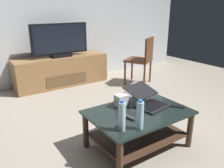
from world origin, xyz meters
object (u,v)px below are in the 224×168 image
at_px(coffee_table, 138,122).
at_px(media_cabinet, 62,71).
at_px(tv_remote, 129,117).
at_px(water_bottle_far, 140,115).
at_px(television, 60,41).
at_px(router_box, 122,101).
at_px(laptop, 148,100).
at_px(water_bottle_near, 122,116).
at_px(dining_chair, 142,58).
at_px(cell_phone, 178,106).

bearing_deg(coffee_table, media_cabinet, 86.76).
bearing_deg(tv_remote, water_bottle_far, -112.72).
xyz_separation_m(media_cabinet, television, (0.00, -0.02, 0.56)).
bearing_deg(router_box, television, 84.56).
height_order(laptop, water_bottle_near, water_bottle_near).
distance_m(router_box, water_bottle_far, 0.49).
bearing_deg(tv_remote, laptop, 9.77).
distance_m(coffee_table, tv_remote, 0.23).
bearing_deg(laptop, media_cabinet, 91.14).
distance_m(television, dining_chair, 1.54).
height_order(dining_chair, laptop, dining_chair).
bearing_deg(media_cabinet, television, -90.00).
height_order(laptop, water_bottle_far, water_bottle_far).
xyz_separation_m(coffee_table, cell_phone, (0.42, -0.15, 0.13)).
distance_m(television, laptop, 2.32).
xyz_separation_m(media_cabinet, cell_phone, (0.28, -2.52, 0.14)).
bearing_deg(water_bottle_near, water_bottle_far, -24.66).
bearing_deg(media_cabinet, water_bottle_far, -97.69).
bearing_deg(router_box, dining_chair, 42.91).
bearing_deg(water_bottle_far, tv_remote, 77.65).
bearing_deg(cell_phone, dining_chair, 22.50).
bearing_deg(tv_remote, coffee_table, 8.81).
distance_m(coffee_table, cell_phone, 0.46).
xyz_separation_m(router_box, water_bottle_far, (-0.15, -0.47, 0.06)).
relative_size(cell_phone, tv_remote, 0.88).
distance_m(water_bottle_near, tv_remote, 0.27).
bearing_deg(coffee_table, water_bottle_far, -129.01).
height_order(media_cabinet, router_box, media_cabinet).
height_order(router_box, cell_phone, router_box).
bearing_deg(dining_chair, cell_phone, -120.17).
relative_size(coffee_table, dining_chair, 1.13).
bearing_deg(laptop, cell_phone, -42.08).
xyz_separation_m(water_bottle_far, tv_remote, (0.05, 0.21, -0.12)).
relative_size(coffee_table, cell_phone, 7.15).
bearing_deg(water_bottle_near, laptop, 27.12).
relative_size(dining_chair, water_bottle_near, 3.22).
distance_m(media_cabinet, television, 0.56).
bearing_deg(tv_remote, router_box, 57.02).
relative_size(media_cabinet, router_box, 12.42).
xyz_separation_m(laptop, water_bottle_far, (-0.40, -0.35, 0.07)).
bearing_deg(router_box, tv_remote, -112.61).
xyz_separation_m(media_cabinet, tv_remote, (-0.31, -2.44, 0.15)).
bearing_deg(tv_remote, cell_phone, -18.39).
height_order(water_bottle_near, tv_remote, water_bottle_near).
bearing_deg(television, cell_phone, -83.53).
xyz_separation_m(dining_chair, cell_phone, (-1.00, -1.72, -0.10)).
xyz_separation_m(water_bottle_near, tv_remote, (0.19, 0.15, -0.12)).
xyz_separation_m(television, water_bottle_near, (-0.50, -2.57, -0.29)).
bearing_deg(coffee_table, water_bottle_near, -150.13).
bearing_deg(media_cabinet, dining_chair, -31.95).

